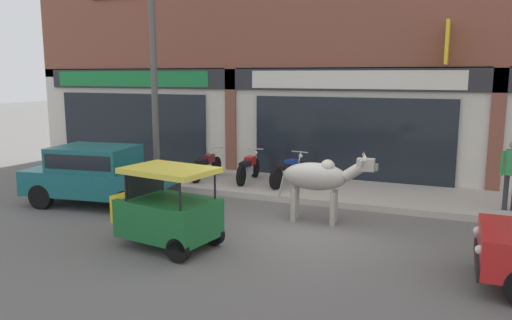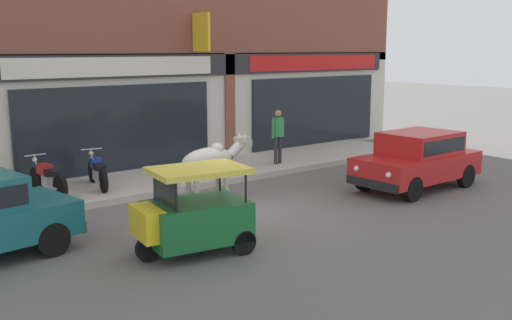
{
  "view_description": "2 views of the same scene",
  "coord_description": "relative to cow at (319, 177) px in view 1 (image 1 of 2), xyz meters",
  "views": [
    {
      "loc": [
        3.03,
        -9.34,
        3.19
      ],
      "look_at": [
        -1.3,
        1.0,
        1.27
      ],
      "focal_mm": 35.0,
      "sensor_mm": 36.0,
      "label": 1
    },
    {
      "loc": [
        -7.5,
        -10.17,
        3.54
      ],
      "look_at": [
        1.64,
        1.0,
        0.84
      ],
      "focal_mm": 42.0,
      "sensor_mm": 36.0,
      "label": 2
    }
  ],
  "objects": [
    {
      "name": "car_1",
      "position": [
        -5.45,
        -0.64,
        -0.19
      ],
      "size": [
        3.75,
        2.04,
        1.46
      ],
      "color": "black",
      "rests_on": "ground"
    },
    {
      "name": "ground_plane",
      "position": [
        -0.22,
        -0.91,
        -1.01
      ],
      "size": [
        90.0,
        90.0,
        0.0
      ],
      "primitive_type": "plane",
      "color": "#605E5B"
    },
    {
      "name": "motorcycle_2",
      "position": [
        -1.59,
        2.61,
        -0.46
      ],
      "size": [
        0.65,
        1.79,
        0.88
      ],
      "color": "black",
      "rests_on": "sidewalk"
    },
    {
      "name": "motorcycle_0",
      "position": [
        -4.12,
        2.51,
        -0.46
      ],
      "size": [
        0.52,
        1.81,
        0.88
      ],
      "color": "black",
      "rests_on": "sidewalk"
    },
    {
      "name": "cow",
      "position": [
        0.0,
        0.0,
        0.0
      ],
      "size": [
        2.15,
        0.6,
        1.61
      ],
      "color": "#9E998E",
      "rests_on": "ground"
    },
    {
      "name": "pedestrian",
      "position": [
        3.87,
        2.07,
        0.14
      ],
      "size": [
        0.5,
        0.32,
        1.6
      ],
      "color": "#2D2D33",
      "rests_on": "sidewalk"
    },
    {
      "name": "motorcycle_1",
      "position": [
        -2.82,
        2.64,
        -0.46
      ],
      "size": [
        0.52,
        1.81,
        0.88
      ],
      "color": "black",
      "rests_on": "sidewalk"
    },
    {
      "name": "auto_rickshaw",
      "position": [
        -2.22,
        -2.61,
        -0.35
      ],
      "size": [
        2.09,
        1.42,
        1.52
      ],
      "color": "black",
      "rests_on": "ground"
    },
    {
      "name": "shop_building",
      "position": [
        -0.22,
        4.37,
        3.99
      ],
      "size": [
        23.0,
        1.4,
        10.37
      ],
      "color": "brown",
      "rests_on": "ground"
    },
    {
      "name": "utility_pole",
      "position": [
        -5.22,
        1.59,
        2.15
      ],
      "size": [
        0.18,
        0.18,
        5.99
      ],
      "primitive_type": "cylinder",
      "color": "#595651",
      "rests_on": "sidewalk"
    },
    {
      "name": "sidewalk",
      "position": [
        -0.22,
        2.7,
        -0.93
      ],
      "size": [
        19.0,
        2.82,
        0.16
      ],
      "primitive_type": "cube",
      "color": "#B7AFA3",
      "rests_on": "ground"
    }
  ]
}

